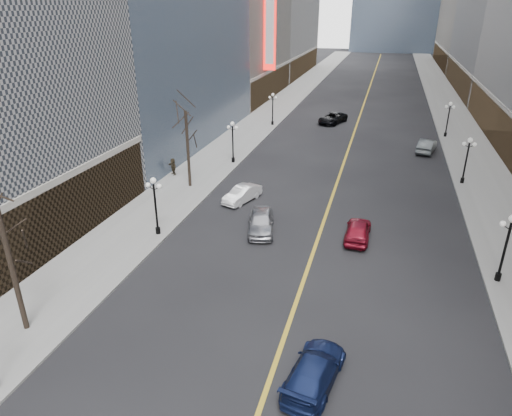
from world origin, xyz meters
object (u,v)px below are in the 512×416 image
Objects in this scene: streetlamp_east_1 at (507,242)px; streetlamp_west_3 at (273,106)px; car_sb_near at (314,370)px; car_sb_far at (427,146)px; car_nb_near at (261,222)px; car_nb_far at (333,118)px; car_sb_mid at (358,230)px; streetlamp_west_1 at (155,200)px; streetlamp_east_2 at (467,156)px; streetlamp_east_3 at (449,116)px; car_nb_mid at (242,194)px; streetlamp_west_2 at (233,138)px.

streetlamp_east_1 is 43.05m from streetlamp_west_3.
car_sb_near is 40.36m from car_sb_far.
streetlamp_east_1 is 0.94× the size of car_nb_near.
streetlamp_east_1 reaches higher than car_nb_far.
car_sb_far reaches higher than car_sb_mid.
streetlamp_west_3 is at bearing -135.39° from car_nb_far.
streetlamp_west_1 is 0.94× the size of car_sb_far.
streetlamp_east_2 is 10.82m from car_sb_far.
car_sb_mid is at bearing -105.42° from streetlamp_east_3.
streetlamp_east_2 is at bearing -98.67° from car_sb_near.
streetlamp_west_3 is 49.52m from car_sb_near.
streetlamp_west_3 is at bearing 123.25° from streetlamp_east_1.
streetlamp_west_3 is (-23.60, 36.00, 0.00)m from streetlamp_east_1.
car_sb_near is at bearing -79.52° from car_nb_near.
car_nb_near is at bearing -136.88° from streetlamp_east_2.
car_nb_near is 1.08× the size of car_sb_mid.
car_nb_mid is 26.15m from car_sb_far.
streetlamp_east_2 is at bearing -35.23° from car_nb_far.
car_sb_far is at bearing -90.29° from car_sb_near.
streetlamp_west_2 is at bearing -90.00° from streetlamp_west_3.
car_sb_far is at bearing -20.46° from streetlamp_west_3.
streetlamp_east_1 and streetlamp_west_1 have the same top height.
streetlamp_west_1 is 1.00× the size of streetlamp_west_2.
streetlamp_east_2 is (0.00, 18.00, 0.00)m from streetlamp_east_1.
streetlamp_east_2 is 22.35m from car_nb_near.
streetlamp_east_1 is 1.02× the size of car_sb_mid.
car_sb_near is at bearing -44.38° from car_nb_mid.
streetlamp_east_2 is 17.17m from car_sb_mid.
car_sb_far is (6.16, 24.73, 0.04)m from car_sb_mid.
car_nb_near is 28.78m from car_sb_far.
car_sb_mid is (14.64, 3.51, -2.15)m from streetlamp_west_1.
car_nb_mid is 0.86× the size of car_sb_near.
car_nb_near is 1.13× the size of car_nb_mid.
streetlamp_west_1 is 36.00m from streetlamp_west_3.
streetlamp_east_3 is at bearing -91.95° from car_sb_near.
streetlamp_west_2 is at bearing 102.03° from car_nb_near.
car_sb_far is at bearing -23.06° from car_nb_far.
streetlamp_west_2 is at bearing -91.03° from car_nb_far.
streetlamp_east_2 is 1.00× the size of streetlamp_west_3.
streetlamp_east_2 is 31.17m from car_sb_near.
streetlamp_west_3 is at bearing 117.94° from car_nb_mid.
car_sb_near is (13.80, -47.51, -2.19)m from streetlamp_west_3.
streetlamp_east_1 is 0.94× the size of car_sb_far.
streetlamp_east_2 is 1.07× the size of car_nb_mid.
streetlamp_east_2 and streetlamp_east_3 have the same top height.
streetlamp_west_1 is 18.00m from streetlamp_west_2.
car_sb_near is (13.80, -29.51, -2.19)m from streetlamp_west_2.
streetlamp_west_3 reaches higher than car_nb_near.
streetlamp_east_1 is 9.86m from car_sb_mid.
streetlamp_east_1 is at bearing -37.33° from streetlamp_west_2.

